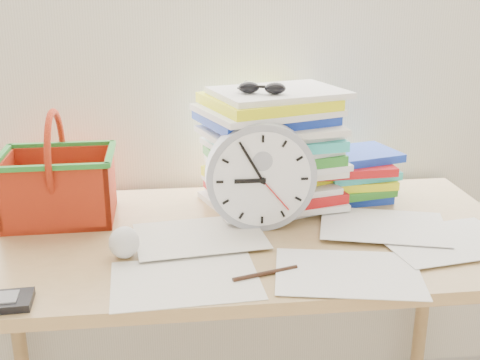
{
  "coord_description": "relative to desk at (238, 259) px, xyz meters",
  "views": [
    {
      "loc": [
        -0.16,
        0.23,
        1.36
      ],
      "look_at": [
        0.0,
        1.6,
        0.89
      ],
      "focal_mm": 45.0,
      "sensor_mm": 36.0,
      "label": 1
    }
  ],
  "objects": [
    {
      "name": "crumpled_ball",
      "position": [
        -0.27,
        -0.11,
        0.11
      ],
      "size": [
        0.07,
        0.07,
        0.07
      ],
      "primitive_type": "sphere",
      "color": "silver",
      "rests_on": "desk"
    },
    {
      "name": "sunglasses",
      "position": [
        0.08,
        0.13,
        0.41
      ],
      "size": [
        0.17,
        0.15,
        0.03
      ],
      "primitive_type": null,
      "rotation": [
        0.0,
        0.0,
        -0.31
      ],
      "color": "black",
      "rests_on": "paper_stack"
    },
    {
      "name": "pen",
      "position": [
        0.03,
        -0.23,
        0.08
      ],
      "size": [
        0.15,
        0.05,
        0.01
      ],
      "primitive_type": "cylinder",
      "rotation": [
        0.0,
        1.57,
        0.29
      ],
      "color": "black",
      "rests_on": "desk"
    },
    {
      "name": "basket",
      "position": [
        -0.45,
        0.15,
        0.22
      ],
      "size": [
        0.29,
        0.23,
        0.28
      ],
      "primitive_type": null,
      "rotation": [
        0.0,
        0.0,
        0.02
      ],
      "color": "red",
      "rests_on": "desk"
    },
    {
      "name": "paper_stack",
      "position": [
        0.11,
        0.18,
        0.24
      ],
      "size": [
        0.43,
        0.38,
        0.32
      ],
      "primitive_type": null,
      "rotation": [
        0.0,
        0.0,
        0.27
      ],
      "color": "white",
      "rests_on": "desk"
    },
    {
      "name": "clock",
      "position": [
        0.06,
        0.03,
        0.21
      ],
      "size": [
        0.27,
        0.05,
        0.27
      ],
      "primitive_type": "cylinder",
      "rotation": [
        1.57,
        0.0,
        0.0
      ],
      "color": "#979BA6",
      "rests_on": "desk"
    },
    {
      "name": "scattered_papers",
      "position": [
        0.0,
        0.0,
        0.08
      ],
      "size": [
        1.26,
        0.42,
        0.02
      ],
      "primitive_type": null,
      "color": "white",
      "rests_on": "desk"
    },
    {
      "name": "desk",
      "position": [
        0.0,
        0.0,
        0.0
      ],
      "size": [
        1.4,
        0.7,
        0.75
      ],
      "color": "#A6834E",
      "rests_on": "ground"
    },
    {
      "name": "book_stack",
      "position": [
        0.35,
        0.21,
        0.14
      ],
      "size": [
        0.29,
        0.24,
        0.14
      ],
      "primitive_type": null,
      "rotation": [
        0.0,
        0.0,
        0.13
      ],
      "color": "white",
      "rests_on": "desk"
    }
  ]
}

